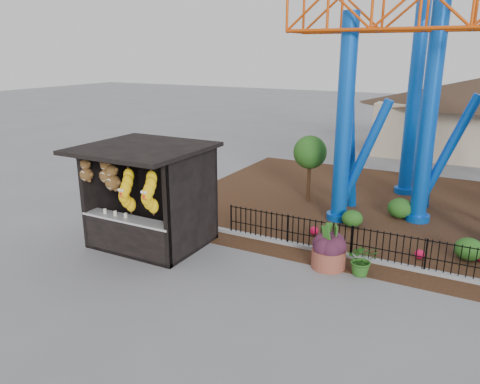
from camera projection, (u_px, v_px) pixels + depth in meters
The scene contains 10 objects.
ground at pixel (215, 279), 12.34m from camera, with size 120.00×120.00×0.00m, color slate.
mulch_bed at pixel (420, 214), 17.26m from camera, with size 18.00×12.00×0.02m, color #331E11.
curb at pixel (394, 265), 13.03m from camera, with size 18.00×0.18×0.12m, color gray.
prize_booth at pixel (145, 199), 14.03m from camera, with size 3.50×3.40×3.12m.
picket_fence at pixel (430, 257), 12.50m from camera, with size 12.20×0.06×1.00m, color black, non-canonical shape.
roller_coaster at pixel (480, 29), 15.08m from camera, with size 11.00×6.37×10.82m.
terracotta_planter at pixel (328, 258), 12.95m from camera, with size 0.95×0.95×0.54m, color brown.
planter_foliage at pixel (330, 238), 12.78m from camera, with size 0.70×0.70×0.64m, color #351525.
potted_plant at pixel (362, 259), 12.47m from camera, with size 0.81×0.70×0.90m, color #1C5F1C.
landscaping at pixel (443, 229), 14.98m from camera, with size 7.84×3.92×0.71m.
Camera 1 is at (5.86, -9.50, 5.78)m, focal length 35.00 mm.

